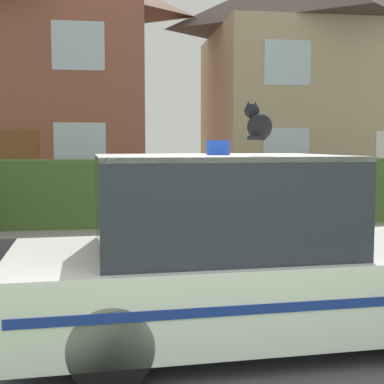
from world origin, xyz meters
TOP-DOWN VIEW (x-y plane):
  - road_strip at (0.00, 4.65)m, footprint 28.00×6.77m
  - garden_hedge at (0.48, 9.43)m, footprint 13.51×0.88m
  - police_car at (0.36, 2.61)m, footprint 4.22×1.89m
  - cat at (0.44, 2.47)m, footprint 0.25×0.38m
  - house_left at (-3.73, 15.93)m, footprint 8.31×5.90m
  - house_right at (6.34, 16.21)m, footprint 7.47×5.92m

SIDE VIEW (x-z plane):
  - road_strip at x=0.00m, z-range 0.00..0.01m
  - garden_hedge at x=0.48m, z-range 0.00..1.38m
  - police_car at x=0.36m, z-range -0.11..1.60m
  - cat at x=0.44m, z-range 1.69..2.01m
  - house_right at x=6.34m, z-range 0.08..8.09m
  - house_left at x=-3.73m, z-range 0.08..8.35m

